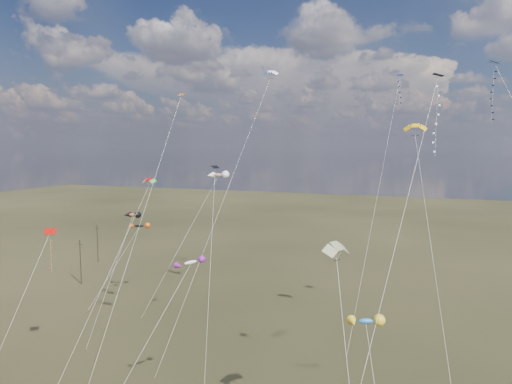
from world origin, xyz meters
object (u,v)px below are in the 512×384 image
(diamond_black_high, at_px, (501,105))
(novelty_black_orange, at_px, (139,226))
(utility_pole_near, at_px, (80,262))
(parafoil_yellow, at_px, (416,127))
(utility_pole_far, at_px, (97,243))

(diamond_black_high, bearing_deg, novelty_black_orange, 176.99)
(utility_pole_near, xyz_separation_m, diamond_black_high, (64.66, -5.47, 24.99))
(novelty_black_orange, bearing_deg, parafoil_yellow, -5.63)
(utility_pole_near, relative_size, novelty_black_orange, 0.65)
(novelty_black_orange, bearing_deg, utility_pole_far, 143.27)
(parafoil_yellow, distance_m, novelty_black_orange, 44.05)
(utility_pole_near, distance_m, diamond_black_high, 69.54)
(utility_pole_far, xyz_separation_m, diamond_black_high, (72.66, -19.47, 24.99))
(utility_pole_near, bearing_deg, utility_pole_far, 119.74)
(utility_pole_far, distance_m, novelty_black_orange, 29.20)
(diamond_black_high, xyz_separation_m, novelty_black_orange, (-50.10, 2.64, -17.22))
(parafoil_yellow, bearing_deg, diamond_black_high, 9.16)
(utility_pole_near, distance_m, novelty_black_orange, 16.74)
(diamond_black_high, bearing_deg, utility_pole_far, 165.00)
(parafoil_yellow, bearing_deg, utility_pole_far, 161.87)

